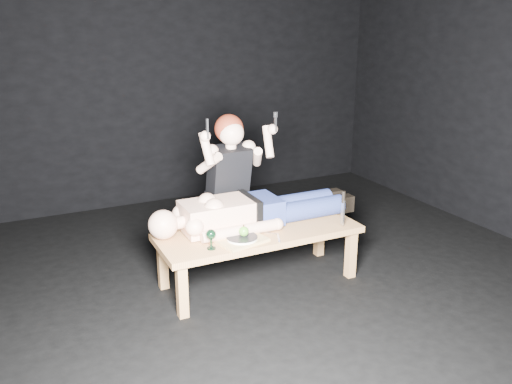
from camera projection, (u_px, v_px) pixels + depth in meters
ground at (278, 287)px, 4.23m from camera, size 5.00×5.00×0.00m
back_wall at (173, 69)px, 5.91m from camera, size 5.00×0.00×5.00m
table at (259, 256)px, 4.24m from camera, size 1.60×0.61×0.45m
lying_man at (257, 206)px, 4.28m from camera, size 1.74×0.54×0.29m
kneeling_woman at (225, 186)px, 4.55m from camera, size 0.73×0.82×1.34m
serving_tray at (242, 240)px, 3.95m from camera, size 0.39×0.32×0.02m
plate at (242, 238)px, 3.95m from camera, size 0.27×0.27×0.02m
apple at (244, 231)px, 3.95m from camera, size 0.07×0.07×0.07m
goblet at (211, 239)px, 3.81m from camera, size 0.07×0.07×0.15m
fork_flat at (226, 245)px, 3.89m from camera, size 0.05×0.17×0.01m
knife_flat at (279, 238)px, 4.02m from camera, size 0.08×0.16×0.01m
spoon_flat at (266, 232)px, 4.12m from camera, size 0.12×0.14×0.01m
carving_knife at (343, 209)px, 4.21m from camera, size 0.04×0.04×0.29m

